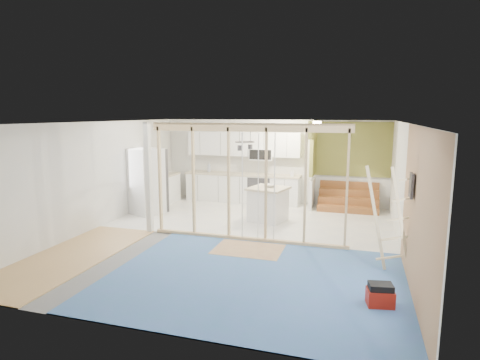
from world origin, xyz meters
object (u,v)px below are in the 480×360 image
(toolbox, at_px, (380,296))
(ladder, at_px, (392,219))
(island, at_px, (268,205))
(fridge, at_px, (146,182))

(toolbox, xyz_separation_m, ladder, (0.20, 1.44, 0.79))
(island, height_order, toolbox, island)
(fridge, xyz_separation_m, ladder, (6.25, -2.47, 0.04))
(island, bearing_deg, fridge, -162.70)
(fridge, height_order, toolbox, fridge)
(fridge, relative_size, ladder, 0.98)
(fridge, relative_size, toolbox, 4.42)
(fridge, distance_m, toolbox, 7.24)
(toolbox, bearing_deg, fridge, 136.79)
(fridge, height_order, island, fridge)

